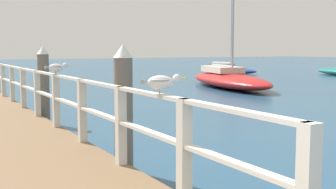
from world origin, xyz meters
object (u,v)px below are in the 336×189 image
(seagull_foreground, at_px, (161,82))
(seagull_background, at_px, (56,67))
(dock_piling_near, at_px, (123,109))
(boat_0, at_px, (228,70))
(dock_piling_far, at_px, (44,85))
(boat_3, at_px, (228,79))

(seagull_foreground, height_order, seagull_background, same)
(dock_piling_near, relative_size, boat_0, 0.35)
(dock_piling_near, xyz_separation_m, dock_piling_far, (0.00, 4.94, 0.00))
(seagull_background, bearing_deg, seagull_foreground, 1.08)
(seagull_background, bearing_deg, dock_piling_far, 173.05)
(dock_piling_far, bearing_deg, dock_piling_near, -90.00)
(boat_0, bearing_deg, seagull_foreground, 36.95)
(boat_0, bearing_deg, dock_piling_far, 27.14)
(boat_0, bearing_deg, boat_3, 38.59)
(dock_piling_near, distance_m, boat_0, 26.76)
(dock_piling_far, xyz_separation_m, boat_0, (17.33, 15.44, -0.66))
(dock_piling_near, distance_m, seagull_background, 2.40)
(dock_piling_near, relative_size, boat_3, 0.18)
(boat_0, relative_size, boat_3, 0.50)
(dock_piling_near, distance_m, seagull_foreground, 1.99)
(dock_piling_near, xyz_separation_m, boat_0, (17.33, 20.38, -0.66))
(seagull_foreground, distance_m, seagull_background, 4.19)
(dock_piling_near, height_order, seagull_background, dock_piling_near)
(boat_0, bearing_deg, seagull_background, 31.04)
(seagull_foreground, bearing_deg, boat_3, 174.03)
(dock_piling_far, relative_size, seagull_background, 4.06)
(dock_piling_near, xyz_separation_m, seagull_foreground, (-0.37, -1.88, 0.54))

